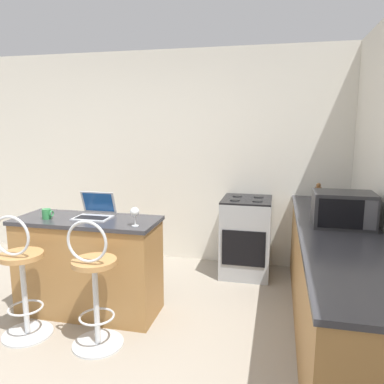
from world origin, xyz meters
The scene contains 13 objects.
ground_plane centered at (0.00, 0.00, 0.00)m, with size 20.00×20.00×0.00m, color gray.
wall_back centered at (0.00, 2.44, 1.30)m, with size 12.00×0.06×2.60m.
breakfast_bar centered at (-0.25, 0.86, 0.45)m, with size 1.29×0.53×0.89m.
counter_right centered at (1.91, 0.96, 0.44)m, with size 0.66×2.94×0.89m.
bar_stool_near centered at (-0.56, 0.36, 0.49)m, with size 0.40×0.40×1.04m.
bar_stool_far centered at (0.07, 0.36, 0.49)m, with size 0.40×0.40×1.04m.
laptop centered at (-0.19, 0.93, 0.94)m, with size 0.32×0.28×0.22m.
microwave centered at (1.93, 1.08, 1.03)m, with size 0.47×0.34×0.29m.
stove_range centered at (1.07, 2.09, 0.44)m, with size 0.55×0.61×0.90m.
mug_white centered at (1.79, 1.74, 0.93)m, with size 0.09×0.08×0.09m.
mug_green centered at (-0.58, 0.77, 0.93)m, with size 0.10×0.08×0.09m.
pepper_mill centered at (1.78, 1.58, 1.02)m, with size 0.06×0.06×0.28m.
wine_glass_tall centered at (0.27, 0.72, 1.00)m, with size 0.08×0.08×0.16m.
Camera 1 is at (1.40, -2.08, 1.71)m, focal length 35.00 mm.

